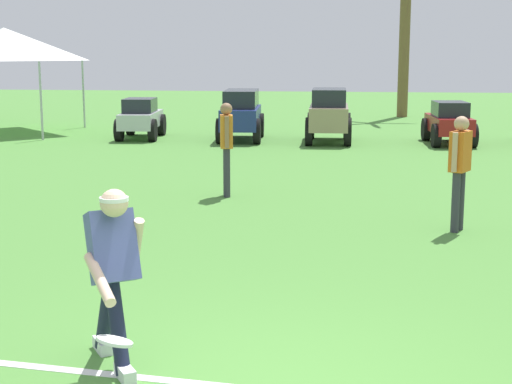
{
  "coord_description": "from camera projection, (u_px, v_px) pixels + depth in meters",
  "views": [
    {
      "loc": [
        0.65,
        -5.1,
        2.45
      ],
      "look_at": [
        -0.35,
        3.24,
        0.9
      ],
      "focal_mm": 55.0,
      "sensor_mm": 36.0,
      "label": 1
    }
  ],
  "objects": [
    {
      "name": "parked_car_slot_b",
      "position": [
        241.0,
        113.0,
        21.06
      ],
      "size": [
        1.28,
        2.45,
        1.34
      ],
      "color": "navy",
      "rests_on": "ground_plane"
    },
    {
      "name": "event_tent",
      "position": [
        5.0,
        44.0,
        22.6
      ],
      "size": [
        3.58,
        3.58,
        3.03
      ],
      "color": "#B2B5BA",
      "rests_on": "ground_plane"
    },
    {
      "name": "parked_car_slot_c",
      "position": [
        329.0,
        114.0,
        20.56
      ],
      "size": [
        1.2,
        2.37,
        1.4
      ],
      "color": "#998466",
      "rests_on": "ground_plane"
    },
    {
      "name": "palm_tree_left_of_centre",
      "position": [
        405.0,
        11.0,
        27.66
      ],
      "size": [
        3.2,
        3.24,
        6.66
      ],
      "color": "brown",
      "rests_on": "ground_plane"
    },
    {
      "name": "teammate_near_sideline",
      "position": [
        226.0,
        140.0,
        12.97
      ],
      "size": [
        0.26,
        0.5,
        1.56
      ],
      "color": "#33333D",
      "rests_on": "ground_plane"
    },
    {
      "name": "parked_car_slot_d",
      "position": [
        449.0,
        122.0,
        20.18
      ],
      "size": [
        1.23,
        2.26,
        1.1
      ],
      "color": "maroon",
      "rests_on": "ground_plane"
    },
    {
      "name": "frisbee_thrower",
      "position": [
        113.0,
        269.0,
        5.93
      ],
      "size": [
        0.58,
        1.06,
        1.43
      ],
      "color": "#191E38",
      "rests_on": "ground_plane"
    },
    {
      "name": "teammate_midfield",
      "position": [
        460.0,
        162.0,
        10.48
      ],
      "size": [
        0.33,
        0.47,
        1.56
      ],
      "color": "#33333D",
      "rests_on": "ground_plane"
    },
    {
      "name": "frisbee_in_flight",
      "position": [
        115.0,
        341.0,
        5.3
      ],
      "size": [
        0.36,
        0.36,
        0.09
      ],
      "color": "white"
    },
    {
      "name": "parked_car_slot_a",
      "position": [
        141.0,
        118.0,
        21.49
      ],
      "size": [
        1.25,
        2.27,
        1.1
      ],
      "color": "#B7BABF",
      "rests_on": "ground_plane"
    }
  ]
}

